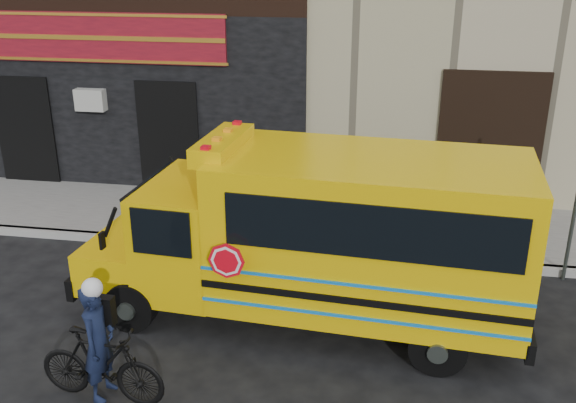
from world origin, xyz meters
The scene contains 6 objects.
ground centered at (0.00, 0.00, 0.00)m, with size 120.00×120.00×0.00m, color black.
curb centered at (0.00, 2.60, 0.07)m, with size 40.00×0.20×0.15m, color #9C9B96.
sidewalk centered at (0.00, 4.10, 0.07)m, with size 40.00×3.00×0.15m, color #625F5C.
school_bus centered at (1.02, 0.39, 1.51)m, with size 7.03×2.64×2.92m.
bicycle centered at (-1.58, -2.00, 0.52)m, with size 0.49×1.73×1.04m, color black.
cyclist centered at (-1.59, -1.96, 0.80)m, with size 0.58×0.38×1.60m, color black.
Camera 1 is at (1.92, -8.38, 5.50)m, focal length 40.00 mm.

